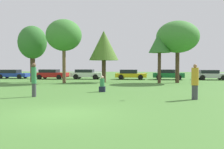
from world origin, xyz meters
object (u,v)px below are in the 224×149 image
(parked_car_red, at_px, (51,74))
(parked_car_green, at_px, (168,74))
(frisbee, at_px, (146,73))
(parked_car_silver, at_px, (211,75))
(parked_car_white, at_px, (86,74))
(tree_3, at_px, (159,43))
(parked_car_blue, at_px, (12,74))
(person_thrower, at_px, (34,79))
(bystander_sitting, at_px, (102,85))
(tree_1, at_px, (64,35))
(tree_0, at_px, (32,43))
(tree_4, at_px, (178,37))
(person_catcher, at_px, (195,82))
(tree_2, at_px, (104,46))
(parked_car_yellow, at_px, (131,74))

(parked_car_red, height_order, parked_car_green, parked_car_green)
(frisbee, xyz_separation_m, parked_car_silver, (8.42, 19.20, -0.76))
(parked_car_white, bearing_deg, frisbee, -66.64)
(tree_3, distance_m, parked_car_blue, 21.01)
(person_thrower, height_order, bystander_sitting, person_thrower)
(bystander_sitting, distance_m, tree_1, 10.52)
(tree_0, distance_m, parked_car_white, 8.78)
(parked_car_silver, bearing_deg, bystander_sitting, -123.84)
(tree_4, xyz_separation_m, parked_car_blue, (-21.44, 6.18, -4.12))
(person_catcher, distance_m, frisbee, 2.68)
(person_catcher, xyz_separation_m, parked_car_blue, (-20.61, 19.21, -0.33))
(tree_2, relative_size, tree_4, 0.86)
(tree_1, height_order, tree_3, tree_1)
(frisbee, height_order, parked_car_yellow, frisbee)
(frisbee, bearing_deg, parked_car_silver, 66.33)
(person_thrower, bearing_deg, tree_4, 53.16)
(parked_car_white, bearing_deg, tree_1, -92.97)
(parked_car_white, bearing_deg, parked_car_silver, 2.28)
(tree_4, bearing_deg, parked_car_yellow, 131.04)
(tree_2, height_order, parked_car_white, tree_2)
(tree_3, bearing_deg, parked_car_red, 155.74)
(frisbee, bearing_deg, bystander_sitting, 130.65)
(parked_car_yellow, height_order, parked_car_silver, parked_car_yellow)
(tree_3, distance_m, parked_car_yellow, 8.10)
(parked_car_red, relative_size, parked_car_green, 1.10)
(person_thrower, distance_m, parked_car_yellow, 19.39)
(parked_car_blue, bearing_deg, tree_1, -36.81)
(bystander_sitting, height_order, tree_3, tree_3)
(parked_car_white, xyz_separation_m, parked_car_green, (10.58, -0.08, -0.00))
(parked_car_white, bearing_deg, parked_car_red, -172.39)
(parked_car_white, bearing_deg, parked_car_yellow, 1.08)
(tree_0, bearing_deg, tree_1, -14.95)
(tree_2, bearing_deg, parked_car_silver, 26.28)
(person_catcher, xyz_separation_m, tree_2, (-6.89, 12.85, 2.94))
(person_thrower, xyz_separation_m, bystander_sitting, (3.56, 3.19, -0.58))
(parked_car_white, bearing_deg, tree_4, -26.63)
(frisbee, distance_m, parked_car_white, 20.54)
(person_catcher, bearing_deg, tree_2, -60.90)
(person_thrower, distance_m, parked_car_white, 18.89)
(person_catcher, xyz_separation_m, tree_3, (-1.06, 12.35, 3.18))
(person_thrower, distance_m, parked_car_silver, 24.13)
(tree_2, height_order, parked_car_green, tree_2)
(tree_2, bearing_deg, tree_0, -176.33)
(bystander_sitting, relative_size, parked_car_silver, 0.28)
(tree_4, xyz_separation_m, parked_car_silver, (4.94, 6.07, -4.10))
(bystander_sitting, xyz_separation_m, parked_car_blue, (-15.02, 15.87, 0.17))
(tree_1, bearing_deg, tree_2, 21.22)
(person_thrower, height_order, person_catcher, person_thrower)
(bystander_sitting, distance_m, parked_car_blue, 21.86)
(parked_car_blue, bearing_deg, tree_4, -14.13)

